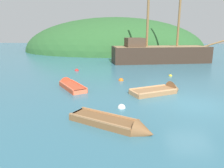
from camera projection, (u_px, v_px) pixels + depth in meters
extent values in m
plane|color=teal|center=(192.00, 104.00, 11.65)|extent=(120.00, 120.00, 0.00)
ellipsoid|color=#2D602D|center=(114.00, 50.00, 44.55)|extent=(37.07, 26.85, 13.54)
cube|color=#38281E|center=(160.00, 57.00, 27.28)|extent=(12.89, 6.21, 2.85)
cube|color=#997A51|center=(161.00, 47.00, 26.94)|extent=(12.34, 5.81, 0.10)
cylinder|color=olive|center=(214.00, 44.00, 27.73)|extent=(2.93, 0.78, 0.97)
cylinder|color=olive|center=(180.00, 6.00, 25.98)|extent=(0.28, 0.28, 9.87)
cylinder|color=olive|center=(148.00, 10.00, 25.62)|extent=(0.30, 0.30, 8.88)
cube|color=#4C3828|center=(135.00, 42.00, 26.38)|extent=(2.69, 3.08, 1.10)
cube|color=#C64C2D|center=(73.00, 88.00, 14.64)|extent=(2.54, 3.02, 0.40)
cone|color=#C64C2D|center=(64.00, 82.00, 16.18)|extent=(1.22, 1.15, 0.98)
cube|color=#FF6E48|center=(80.00, 92.00, 13.43)|extent=(0.83, 0.63, 0.28)
cube|color=#FF6E48|center=(70.00, 84.00, 15.04)|extent=(0.88, 0.69, 0.05)
cube|color=#FF6E48|center=(75.00, 88.00, 14.18)|extent=(0.88, 0.69, 0.05)
cube|color=#FF6E48|center=(79.00, 84.00, 14.82)|extent=(1.72, 2.43, 0.07)
cube|color=#FF6E48|center=(66.00, 86.00, 14.35)|extent=(1.72, 2.43, 0.07)
cube|color=#9E7047|center=(153.00, 93.00, 13.52)|extent=(3.16, 2.51, 0.40)
cone|color=#9E7047|center=(175.00, 89.00, 14.23)|extent=(1.21, 1.41, 1.22)
cube|color=tan|center=(134.00, 94.00, 12.95)|extent=(0.66, 1.08, 0.28)
cube|color=tan|center=(159.00, 90.00, 13.68)|extent=(0.72, 1.13, 0.05)
cube|color=tan|center=(146.00, 91.00, 13.28)|extent=(0.72, 1.13, 0.05)
cube|color=tan|center=(159.00, 91.00, 12.93)|extent=(2.53, 1.42, 0.07)
cube|color=tan|center=(148.00, 87.00, 14.00)|extent=(2.53, 1.42, 0.07)
cube|color=brown|center=(103.00, 122.00, 9.14)|extent=(3.22, 2.25, 0.40)
cone|color=brown|center=(144.00, 132.00, 8.19)|extent=(1.09, 1.17, 0.93)
cube|color=#AE7B4F|center=(77.00, 114.00, 9.86)|extent=(0.50, 0.85, 0.28)
cube|color=#AE7B4F|center=(114.00, 122.00, 8.84)|extent=(0.56, 0.89, 0.05)
cube|color=#AE7B4F|center=(93.00, 116.00, 9.37)|extent=(0.56, 0.89, 0.05)
cube|color=#AE7B4F|center=(97.00, 121.00, 8.70)|extent=(2.77, 1.41, 0.07)
cube|color=#AE7B4F|center=(109.00, 114.00, 9.46)|extent=(2.77, 1.41, 0.07)
sphere|color=white|center=(122.00, 108.00, 11.03)|extent=(0.43, 0.43, 0.43)
sphere|color=orange|center=(121.00, 81.00, 17.15)|extent=(0.43, 0.43, 0.43)
sphere|color=red|center=(77.00, 71.00, 21.41)|extent=(0.43, 0.43, 0.43)
sphere|color=yellow|center=(170.00, 76.00, 18.92)|extent=(0.32, 0.32, 0.32)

